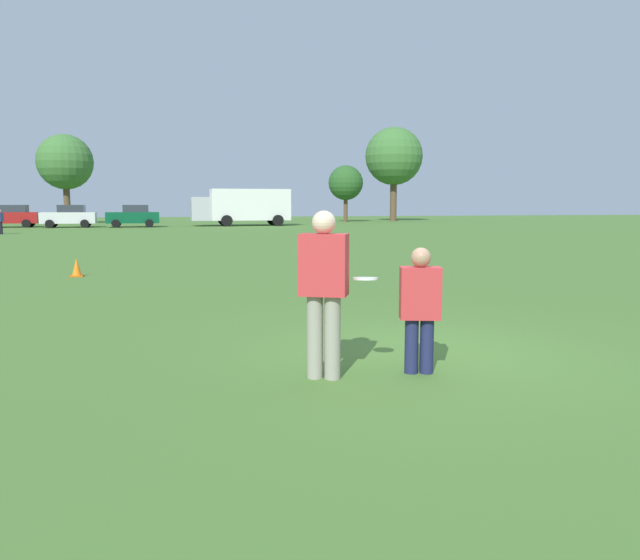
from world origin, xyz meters
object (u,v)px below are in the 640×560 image
object	(u,v)px
frisbee	(365,279)
traffic_cone	(77,268)
player_defender	(420,304)
parked_car_mid_right	(69,216)
player_thrower	(324,285)
parked_car_near_right	(134,216)
bystander_far_jogger	(0,220)
box_truck	(243,206)
parked_car_center	(12,216)

from	to	relation	value
frisbee	traffic_cone	distance (m)	11.55
player_defender	frisbee	size ratio (longest dim) A/B	5.17
frisbee	parked_car_mid_right	bearing A→B (deg)	101.80
player_thrower	traffic_cone	bearing A→B (deg)	110.30
player_thrower	parked_car_near_right	bearing A→B (deg)	95.32
traffic_cone	bystander_far_jogger	bearing A→B (deg)	107.32
player_thrower	box_truck	distance (m)	47.81
frisbee	parked_car_near_right	xyz separation A→B (m)	(-4.79, 46.48, -0.15)
player_defender	bystander_far_jogger	xyz separation A→B (m)	(-12.89, 35.93, 0.10)
player_thrower	traffic_cone	distance (m)	11.37
frisbee	parked_car_center	world-z (taller)	parked_car_center
parked_car_near_right	traffic_cone	bearing A→B (deg)	-89.37
parked_car_center	bystander_far_jogger	size ratio (longest dim) A/B	2.73
parked_car_mid_right	bystander_far_jogger	world-z (taller)	parked_car_mid_right
player_thrower	parked_car_center	bearing A→B (deg)	106.09
player_thrower	player_defender	size ratio (longest dim) A/B	1.29
parked_car_mid_right	parked_car_near_right	world-z (taller)	same
parked_car_center	player_thrower	bearing A→B (deg)	-73.91
bystander_far_jogger	player_defender	bearing A→B (deg)	-70.27
player_defender	parked_car_mid_right	size ratio (longest dim) A/B	0.33
box_truck	parked_car_near_right	bearing A→B (deg)	-173.23
traffic_cone	frisbee	bearing A→B (deg)	-67.55
player_defender	parked_car_center	distance (m)	50.72
parked_car_near_right	box_truck	distance (m)	9.25
bystander_far_jogger	parked_car_center	bearing A→B (deg)	99.76
frisbee	parked_car_near_right	distance (m)	46.73
parked_car_center	bystander_far_jogger	world-z (taller)	parked_car_center
player_defender	parked_car_near_right	distance (m)	46.85
player_defender	traffic_cone	distance (m)	11.82
player_defender	frisbee	distance (m)	0.69
bystander_far_jogger	player_thrower	bearing A→B (deg)	-71.78
traffic_cone	bystander_far_jogger	distance (m)	26.45
parked_car_center	box_truck	xyz separation A→B (m)	(18.77, -0.83, 0.83)
parked_car_center	frisbee	bearing A→B (deg)	-73.40
parked_car_near_right	player_defender	bearing A→B (deg)	-83.37
parked_car_near_right	bystander_far_jogger	bearing A→B (deg)	-125.20
player_thrower	parked_car_near_right	size ratio (longest dim) A/B	0.43
player_defender	player_thrower	bearing A→B (deg)	177.13
traffic_cone	player_thrower	bearing A→B (deg)	-69.70
player_thrower	parked_car_mid_right	xyz separation A→B (m)	(-9.35, 46.95, -0.09)
bystander_far_jogger	parked_car_near_right	bearing A→B (deg)	54.80
player_thrower	box_truck	bearing A→B (deg)	84.22
player_defender	box_truck	size ratio (longest dim) A/B	0.16
parked_car_mid_right	box_truck	size ratio (longest dim) A/B	0.50
frisbee	parked_car_near_right	size ratio (longest dim) A/B	0.06
parked_car_center	player_defender	bearing A→B (deg)	-72.75
bystander_far_jogger	parked_car_mid_right	bearing A→B (deg)	77.48
frisbee	box_truck	size ratio (longest dim) A/B	0.03
frisbee	box_truck	bearing A→B (deg)	84.77
traffic_cone	bystander_far_jogger	xyz separation A→B (m)	(-7.87, 25.24, 0.65)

